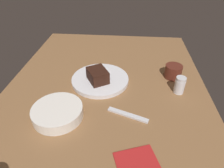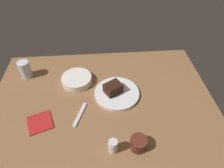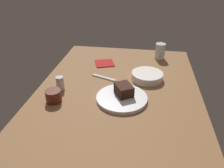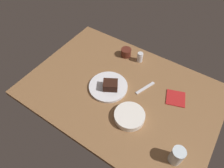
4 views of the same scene
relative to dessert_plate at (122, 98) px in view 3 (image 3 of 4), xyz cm
name	(u,v)px [view 3 (image 3 of 4)]	position (x,y,z in cm)	size (l,w,h in cm)	color
dining_table	(118,93)	(7.94, 2.96, -2.38)	(120.00, 84.00, 3.00)	brown
dessert_plate	(122,98)	(0.00, 0.00, 0.00)	(24.70, 24.70, 1.75)	silver
chocolate_cake_slice	(124,90)	(2.09, -0.65, 3.53)	(7.09, 8.99, 5.32)	black
salt_shaker	(60,83)	(4.84, 32.65, 2.64)	(4.12, 4.12, 7.13)	silver
water_glass	(160,51)	(53.03, -19.42, 4.37)	(6.57, 6.57, 10.49)	silver
side_bowl	(147,76)	(22.53, -11.72, 1.11)	(17.47, 17.47, 3.98)	white
coffee_cup	(53,96)	(-6.20, 31.99, 2.07)	(7.43, 7.43, 5.88)	#562319
dessert_spoon	(104,78)	(20.02, 12.53, -0.53)	(15.00, 1.80, 0.70)	silver
folded_napkin	(104,63)	(39.30, 15.80, -0.58)	(11.29, 11.55, 0.60)	#B21E1E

